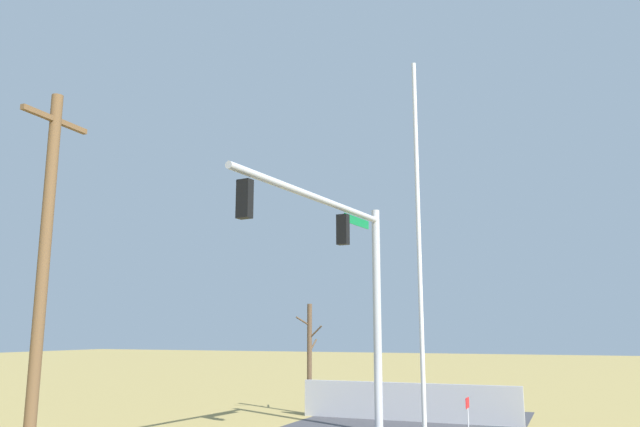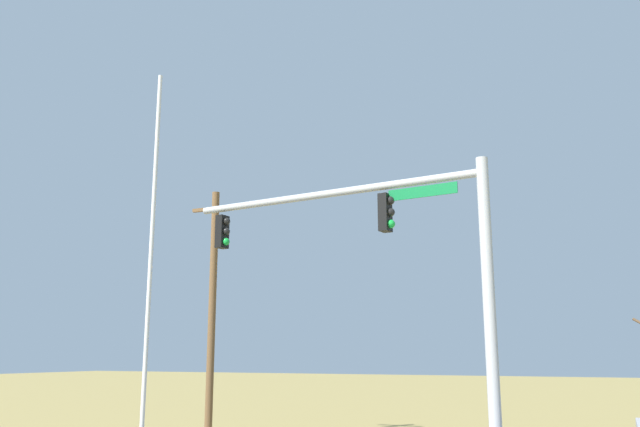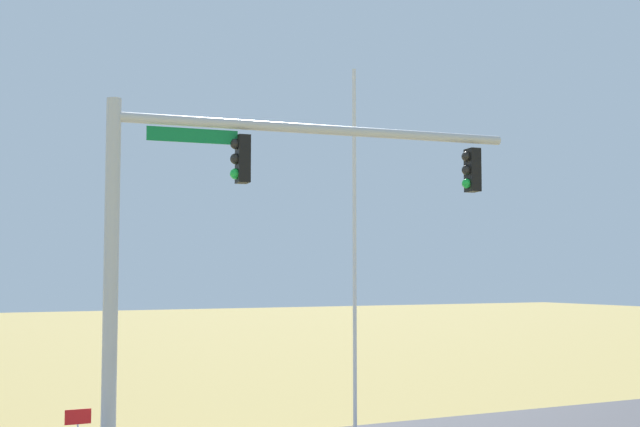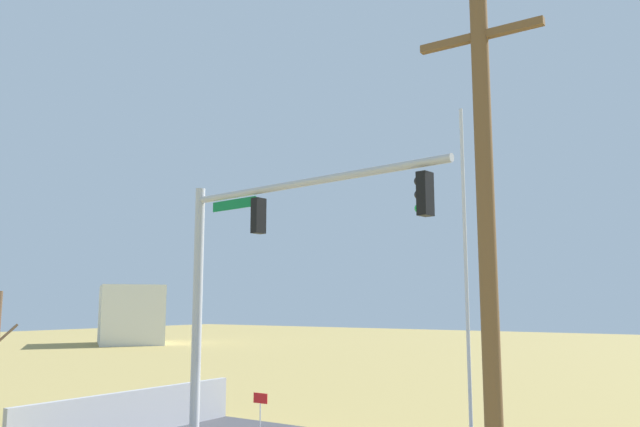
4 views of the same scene
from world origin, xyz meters
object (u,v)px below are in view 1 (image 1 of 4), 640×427
at_px(utility_pole, 43,275).
at_px(open_sign, 468,408).
at_px(bare_tree, 310,356).
at_px(signal_mast, 347,267).
at_px(flagpole, 420,263).

bearing_deg(utility_pole, open_sign, -35.99).
bearing_deg(bare_tree, signal_mast, -146.91).
xyz_separation_m(signal_mast, flagpole, (-4.77, -3.41, -0.52)).
height_order(flagpole, bare_tree, flagpole).
relative_size(flagpole, open_sign, 7.81).
height_order(utility_pole, open_sign, utility_pole).
bearing_deg(bare_tree, open_sign, -116.78).
xyz_separation_m(bare_tree, open_sign, (-3.49, -6.92, -1.36)).
distance_m(bare_tree, open_sign, 7.87).
bearing_deg(utility_pole, signal_mast, -27.85).
bearing_deg(flagpole, open_sign, 1.73).
xyz_separation_m(flagpole, open_sign, (6.98, 0.21, -3.86)).
bearing_deg(open_sign, bare_tree, 63.22).
distance_m(flagpole, utility_pole, 8.34).
bearing_deg(bare_tree, utility_pole, 177.76).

